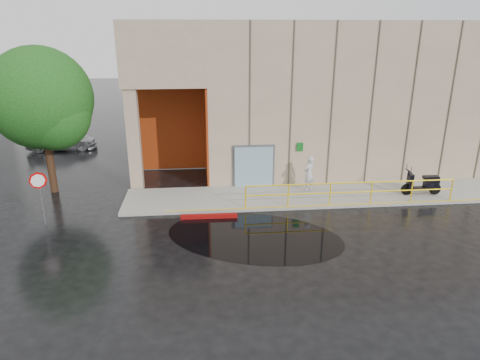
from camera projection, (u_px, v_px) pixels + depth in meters
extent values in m
plane|color=black|center=(268.00, 244.00, 16.02)|extent=(120.00, 120.00, 0.00)
cube|color=gray|center=(335.00, 195.00, 20.58)|extent=(20.00, 3.00, 0.15)
cube|color=tan|center=(340.00, 93.00, 25.56)|extent=(16.00, 10.00, 8.00)
cube|color=tan|center=(169.00, 50.00, 23.84)|extent=(4.00, 10.00, 3.00)
cube|color=tan|center=(134.00, 141.00, 20.70)|extent=(0.60, 0.60, 5.00)
cube|color=#952F0D|center=(171.00, 126.00, 23.75)|extent=(3.80, 0.15, 4.90)
cube|color=#952F0D|center=(207.00, 133.00, 22.29)|extent=(0.10, 3.50, 4.90)
cube|color=#96BACD|center=(254.00, 167.00, 21.18)|extent=(1.90, 0.10, 2.00)
cube|color=slate|center=(253.00, 166.00, 21.25)|extent=(2.10, 0.06, 2.20)
cube|color=#0D6119|center=(300.00, 147.00, 21.13)|extent=(0.32, 0.04, 0.42)
cylinder|color=yellow|center=(352.00, 183.00, 18.98)|extent=(9.50, 0.06, 0.06)
cylinder|color=yellow|center=(351.00, 192.00, 19.13)|extent=(9.50, 0.06, 0.06)
imported|color=silver|center=(309.00, 174.00, 20.64)|extent=(0.75, 0.70, 1.72)
cylinder|color=black|center=(407.00, 189.00, 20.26)|extent=(0.55, 0.13, 0.55)
cylinder|color=black|center=(435.00, 189.00, 20.33)|extent=(0.55, 0.13, 0.55)
cylinder|color=slate|center=(42.00, 202.00, 17.24)|extent=(0.06, 0.06, 1.99)
cylinder|color=#BE0000|center=(38.00, 180.00, 16.90)|extent=(0.64, 0.32, 0.69)
cylinder|color=white|center=(38.00, 181.00, 16.88)|extent=(0.50, 0.23, 0.54)
cube|color=maroon|center=(209.00, 216.00, 18.15)|extent=(2.40, 0.23, 0.18)
cube|color=black|center=(254.00, 236.00, 16.57)|extent=(7.94, 6.36, 0.01)
imported|color=#ADAFB4|center=(61.00, 140.00, 28.44)|extent=(4.59, 2.15, 1.29)
cylinder|color=black|center=(50.00, 161.00, 20.67)|extent=(0.36, 0.36, 3.19)
sphere|color=#145314|center=(40.00, 98.00, 19.67)|extent=(4.72, 4.72, 4.72)
sphere|color=#145314|center=(54.00, 114.00, 19.66)|extent=(3.31, 3.31, 3.31)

